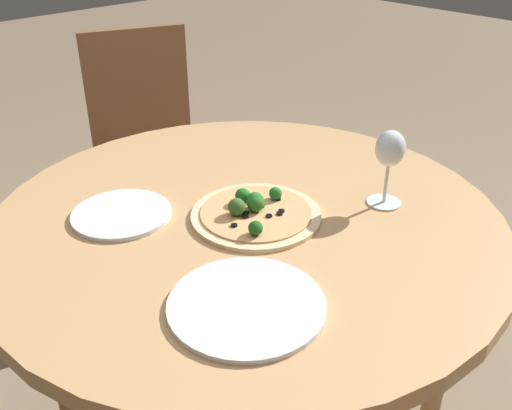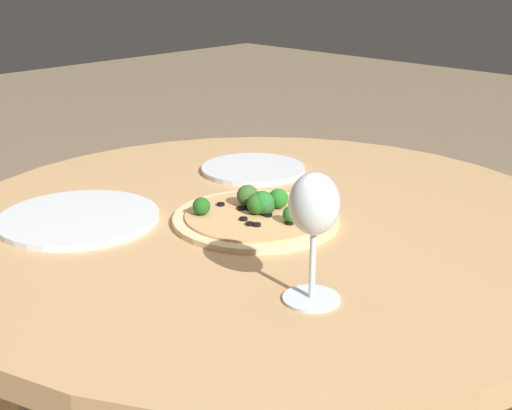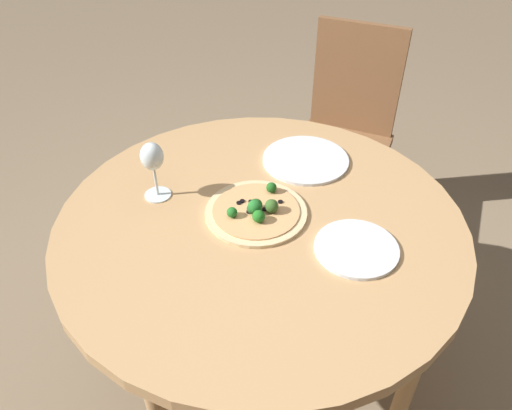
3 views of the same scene
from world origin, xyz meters
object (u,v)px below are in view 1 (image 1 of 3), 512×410
plate_far (246,305)px  chair_2 (150,153)px  plate_near (121,214)px  wine_glass (390,153)px  pizza (255,212)px

plate_far → chair_2: bearing=-26.1°
plate_near → plate_far: bearing=178.3°
wine_glass → pizza: bearing=58.2°
chair_2 → pizza: chair_2 is taller
chair_2 → plate_far: size_ratio=3.40×
wine_glass → plate_near: wine_glass is taller
pizza → chair_2: bearing=-20.0°
pizza → plate_far: bearing=133.5°
chair_2 → plate_near: (-0.72, 0.54, 0.26)m
pizza → plate_near: (0.20, 0.21, -0.01)m
wine_glass → plate_far: bearing=96.3°
pizza → wine_glass: bearing=-121.8°
pizza → plate_far: pizza is taller
wine_glass → plate_far: size_ratio=0.64×
chair_2 → plate_far: (-1.13, 0.55, 0.26)m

